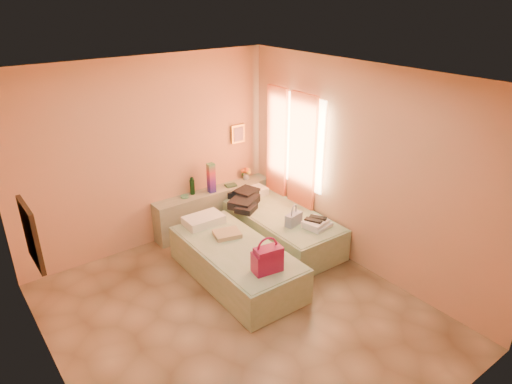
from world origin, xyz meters
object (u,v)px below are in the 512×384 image
at_px(bed_left, 236,263).
at_px(blue_handbag, 294,219).
at_px(flower_vase, 246,172).
at_px(towel_stack, 318,224).
at_px(headboard_ledge, 214,208).
at_px(green_book, 231,185).
at_px(water_bottle, 192,186).
at_px(bed_right, 280,228).
at_px(magenta_handbag, 267,259).

relative_size(bed_left, blue_handbag, 7.29).
bearing_deg(flower_vase, towel_stack, -90.96).
bearing_deg(bed_left, headboard_ledge, 69.27).
bearing_deg(towel_stack, green_book, 101.98).
bearing_deg(water_bottle, green_book, -9.06).
distance_m(green_book, flower_vase, 0.41).
xyz_separation_m(bed_left, blue_handbag, (1.01, -0.00, 0.34)).
relative_size(bed_left, bed_right, 1.00).
bearing_deg(headboard_ledge, flower_vase, 4.94).
distance_m(bed_left, magenta_handbag, 0.81).
height_order(bed_left, water_bottle, water_bottle).
bearing_deg(flower_vase, headboard_ledge, -175.06).
height_order(bed_left, flower_vase, flower_vase).
bearing_deg(water_bottle, headboard_ledge, -11.18).
xyz_separation_m(water_bottle, blue_handbag, (0.78, -1.51, -0.19)).
bearing_deg(green_book, bed_left, -111.16).
xyz_separation_m(bed_right, towel_stack, (0.14, -0.65, 0.30)).
distance_m(bed_right, magenta_handbag, 1.61).
bearing_deg(bed_right, towel_stack, -76.91).
height_order(headboard_ledge, green_book, green_book).
relative_size(bed_right, green_book, 11.29).
distance_m(bed_left, blue_handbag, 1.07).
xyz_separation_m(green_book, blue_handbag, (0.12, -1.41, -0.08)).
xyz_separation_m(flower_vase, towel_stack, (-0.03, -1.76, -0.22)).
height_order(bed_right, magenta_handbag, magenta_handbag).
bearing_deg(headboard_ledge, bed_left, -111.79).
xyz_separation_m(water_bottle, magenta_handbag, (-0.25, -2.20, -0.12)).
height_order(magenta_handbag, blue_handbag, magenta_handbag).
relative_size(green_book, flower_vase, 0.74).
bearing_deg(magenta_handbag, headboard_ledge, 83.77).
bearing_deg(blue_handbag, water_bottle, 105.35).
xyz_separation_m(water_bottle, towel_stack, (1.01, -1.77, -0.23)).
xyz_separation_m(bed_right, blue_handbag, (-0.09, -0.40, 0.34)).
relative_size(green_book, magenta_handbag, 0.50).
height_order(water_bottle, magenta_handbag, water_bottle).
bearing_deg(water_bottle, bed_left, -98.77).
bearing_deg(flower_vase, blue_handbag, -99.73).
bearing_deg(magenta_handbag, water_bottle, 92.84).
xyz_separation_m(headboard_ledge, green_book, (0.31, -0.04, 0.34)).
xyz_separation_m(magenta_handbag, blue_handbag, (1.03, 0.69, -0.08)).
relative_size(headboard_ledge, flower_vase, 8.56).
relative_size(bed_left, water_bottle, 7.54).
xyz_separation_m(bed_left, flower_vase, (1.27, 1.50, 0.52)).
xyz_separation_m(bed_right, flower_vase, (0.17, 1.11, 0.52)).
relative_size(bed_right, magenta_handbag, 5.70).
relative_size(bed_right, towel_stack, 5.71).
bearing_deg(magenta_handbag, blue_handbag, 43.12).
height_order(headboard_ledge, magenta_handbag, magenta_handbag).
bearing_deg(water_bottle, bed_right, -52.15).
relative_size(bed_right, water_bottle, 7.54).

